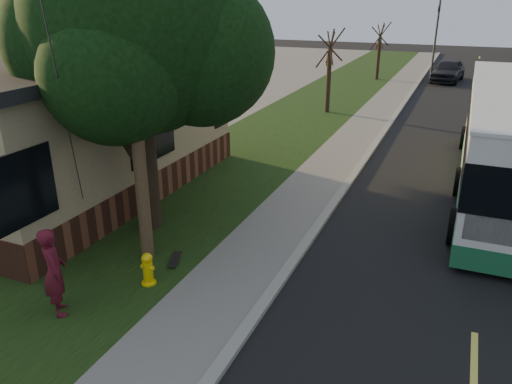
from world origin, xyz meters
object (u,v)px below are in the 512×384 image
(transit_bus, at_px, (511,138))
(bare_tree_near, at_px, (329,72))
(skateboarder, at_px, (54,272))
(leafy_tree, at_px, (140,29))
(traffic_signal, at_px, (436,33))
(utility_pole, at_px, (130,63))
(fire_hydrant, at_px, (148,269))
(distant_car, at_px, (448,70))
(bare_tree_far, at_px, (379,52))
(skateboard_main, at_px, (175,259))
(dumpster, at_px, (139,150))

(transit_bus, bearing_deg, bare_tree_near, 133.05)
(transit_bus, bearing_deg, skateboarder, -127.64)
(leafy_tree, relative_size, traffic_signal, 1.42)
(utility_pole, relative_size, bare_tree_near, 2.11)
(fire_hydrant, distance_m, distant_car, 31.74)
(bare_tree_far, distance_m, traffic_signal, 5.44)
(bare_tree_near, relative_size, bare_tree_far, 1.07)
(bare_tree_far, relative_size, traffic_signal, 0.73)
(traffic_signal, bearing_deg, bare_tree_far, -131.19)
(leafy_tree, distance_m, skateboard_main, 5.53)
(skateboard_main, bearing_deg, bare_tree_near, 93.12)
(bare_tree_far, distance_m, dumpster, 23.93)
(transit_bus, distance_m, distant_car, 22.41)
(leafy_tree, bearing_deg, skateboard_main, -45.09)
(leafy_tree, distance_m, bare_tree_near, 15.66)
(fire_hydrant, relative_size, bare_tree_near, 0.17)
(transit_bus, xyz_separation_m, dumpster, (-12.06, -2.71, -1.06))
(bare_tree_near, distance_m, distant_car, 14.50)
(utility_pole, bearing_deg, bare_tree_far, 89.40)
(fire_hydrant, xyz_separation_m, skateboarder, (-1.02, -1.56, 0.55))
(bare_tree_near, bearing_deg, bare_tree_far, 87.61)
(skateboard_main, xyz_separation_m, distant_car, (4.38, 30.38, 0.67))
(fire_hydrant, bearing_deg, skateboarder, -123.24)
(fire_hydrant, height_order, bare_tree_near, bare_tree_near)
(skateboarder, bearing_deg, utility_pole, -58.08)
(fire_hydrant, bearing_deg, traffic_signal, 84.79)
(leafy_tree, bearing_deg, skateboarder, -82.60)
(skateboard_main, bearing_deg, distant_car, 81.79)
(fire_hydrant, height_order, traffic_signal, traffic_signal)
(fire_hydrant, bearing_deg, transit_bus, 51.66)
(leafy_tree, bearing_deg, dumpster, 129.61)
(leafy_tree, bearing_deg, traffic_signal, 81.53)
(utility_pole, relative_size, skateboarder, 4.96)
(distant_car, bearing_deg, bare_tree_far, -156.66)
(bare_tree_near, xyz_separation_m, bare_tree_far, (0.50, 12.00, -0.15))
(transit_bus, height_order, dumpster, transit_bus)
(bare_tree_near, bearing_deg, skateboard_main, -86.88)
(utility_pole, height_order, distant_car, utility_pole)
(bare_tree_far, bearing_deg, skateboard_main, -89.16)
(bare_tree_far, bearing_deg, transit_bus, -69.67)
(fire_hydrant, xyz_separation_m, traffic_signal, (3.10, 34.00, 2.73))
(bare_tree_near, relative_size, transit_bus, 0.35)
(utility_pole, distance_m, transit_bus, 11.83)
(fire_hydrant, distance_m, transit_bus, 11.84)
(fire_hydrant, distance_m, traffic_signal, 34.25)
(skateboard_main, bearing_deg, dumpster, 131.26)
(leafy_tree, height_order, skateboard_main, leafy_tree)
(skateboarder, bearing_deg, skateboard_main, -72.82)
(bare_tree_near, height_order, dumpster, bare_tree_near)
(fire_hydrant, bearing_deg, leafy_tree, 120.67)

